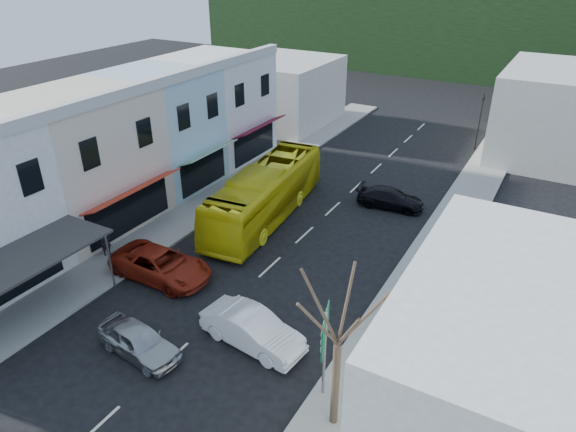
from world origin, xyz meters
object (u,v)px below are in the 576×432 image
object	(u,v)px
car_silver	(139,340)
car_white	(252,331)
bus	(266,195)
street_tree	(338,344)
car_red	(161,266)
direction_sign	(324,356)
pedestrian_left	(105,241)
traffic_signal	(479,122)

from	to	relation	value
car_silver	car_white	distance (m)	4.78
bus	street_tree	distance (m)	16.48
car_silver	car_red	size ratio (longest dim) A/B	0.96
car_red	car_silver	bearing A→B (deg)	-147.85
car_red	street_tree	xyz separation A→B (m)	(11.75, -4.08, 3.05)
car_silver	street_tree	size ratio (longest dim) A/B	0.59
car_white	car_silver	bearing A→B (deg)	133.26
car_red	street_tree	size ratio (longest dim) A/B	0.61
bus	direction_sign	distance (m)	14.95
pedestrian_left	bus	bearing A→B (deg)	-12.37
direction_sign	car_white	bearing A→B (deg)	146.05
pedestrian_left	traffic_signal	size ratio (longest dim) A/B	0.36
car_white	traffic_signal	size ratio (longest dim) A/B	0.93
car_silver	direction_sign	world-z (taller)	direction_sign
pedestrian_left	street_tree	size ratio (longest dim) A/B	0.23
car_red	pedestrian_left	bearing A→B (deg)	88.83
direction_sign	street_tree	distance (m)	2.24
traffic_signal	pedestrian_left	bearing A→B (deg)	85.24
bus	pedestrian_left	bearing A→B (deg)	-128.09
bus	car_silver	bearing A→B (deg)	-88.13
car_red	direction_sign	distance (m)	11.31
car_silver	street_tree	bearing A→B (deg)	-78.54
car_white	car_red	size ratio (longest dim) A/B	0.96
direction_sign	street_tree	size ratio (longest dim) A/B	0.53
bus	car_white	distance (m)	11.84
car_red	direction_sign	xyz separation A→B (m)	(10.82, -3.05, 1.28)
car_white	traffic_signal	xyz separation A→B (m)	(3.31, 29.65, 1.68)
car_white	street_tree	xyz separation A→B (m)	(4.84, -2.13, 3.05)
street_tree	car_red	bearing A→B (deg)	160.86
car_red	pedestrian_left	size ratio (longest dim) A/B	2.71
car_silver	car_red	world-z (taller)	same
traffic_signal	direction_sign	bearing A→B (deg)	113.55
car_silver	direction_sign	bearing A→B (deg)	-70.60
car_red	pedestrian_left	world-z (taller)	pedestrian_left
bus	car_white	size ratio (longest dim) A/B	2.64
car_silver	street_tree	world-z (taller)	street_tree
car_silver	traffic_signal	xyz separation A→B (m)	(7.14, 32.50, 1.68)
bus	street_tree	xyz separation A→B (m)	(10.53, -12.48, 2.20)
car_white	pedestrian_left	distance (m)	11.08
bus	traffic_signal	bearing A→B (deg)	58.83
bus	street_tree	bearing A→B (deg)	-55.99
traffic_signal	bus	bearing A→B (deg)	87.42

